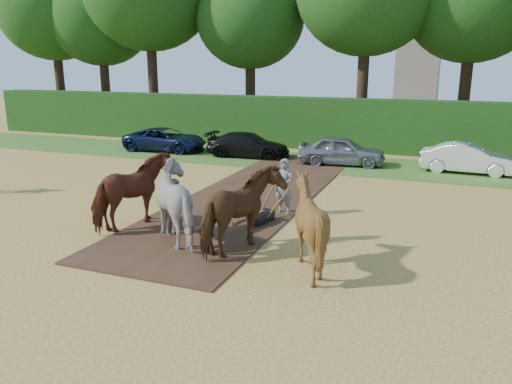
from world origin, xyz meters
The scene contains 7 objects.
ground centered at (0.00, 0.00, 0.00)m, with size 120.00×120.00×0.00m, color gold.
earth_strip centered at (1.50, 7.00, 0.03)m, with size 4.50×17.00×0.05m, color #472D1C.
grass_verge centered at (0.00, 14.00, 0.01)m, with size 50.00×5.00×0.03m, color #38601E.
hedgerow centered at (0.00, 18.50, 1.50)m, with size 46.00×1.60×3.00m, color #14380F.
spectator_near centered at (0.93, 1.80, 0.85)m, with size 0.83×0.65×1.70m, color tan.
plough_team centered at (2.47, 1.32, 1.15)m, with size 7.97×5.66×2.31m.
parked_cars centered at (4.13, 14.01, 0.69)m, with size 27.81×3.23×1.47m.
Camera 1 is at (8.42, -10.72, 5.05)m, focal length 35.00 mm.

